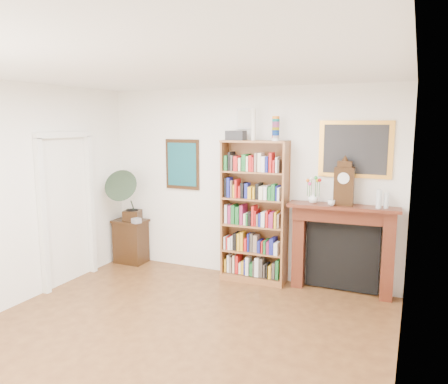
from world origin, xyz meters
name	(u,v)px	position (x,y,z in m)	size (l,w,h in m)	color
room	(152,217)	(0.00, 0.00, 1.40)	(4.51, 5.01, 2.81)	#4D2C17
door_casing	(67,196)	(-2.21, 1.20, 1.26)	(0.08, 1.02, 2.17)	white
teal_poster	(182,164)	(-1.05, 2.48, 1.65)	(0.58, 0.04, 0.78)	black
small_picture	(245,119)	(0.00, 2.48, 2.35)	(0.26, 0.04, 0.30)	white
gilt_painting	(355,149)	(1.55, 2.48, 1.95)	(0.95, 0.04, 0.75)	gold
bookshelf	(254,204)	(0.21, 2.31, 1.15)	(0.96, 0.39, 2.36)	brown
side_cabinet	(131,241)	(-1.94, 2.29, 0.36)	(0.53, 0.38, 0.72)	black
fireplace	(342,241)	(1.45, 2.39, 0.72)	(1.46, 0.43, 1.22)	#4B1A11
gramophone	(126,192)	(-1.91, 2.17, 1.20)	(0.67, 0.76, 0.85)	black
cd_stack	(136,221)	(-1.71, 2.14, 0.76)	(0.12, 0.12, 0.08)	#A6A5B1
mantel_clock	(344,184)	(1.45, 2.34, 1.50)	(0.26, 0.16, 0.58)	black
flower_vase	(313,198)	(1.05, 2.34, 1.29)	(0.13, 0.13, 0.14)	white
teacup	(331,203)	(1.31, 2.25, 1.26)	(0.10, 0.10, 0.08)	silver
bottle_left	(379,199)	(1.89, 2.31, 1.34)	(0.07, 0.07, 0.24)	silver
bottle_right	(386,201)	(1.98, 2.34, 1.32)	(0.06, 0.06, 0.20)	silver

